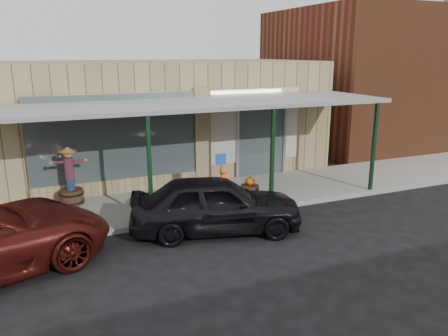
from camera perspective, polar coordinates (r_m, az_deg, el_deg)
name	(u,v)px	position (r m, az deg, el deg)	size (l,w,h in m)	color
ground	(248,248)	(10.63, 3.09, -10.34)	(120.00, 120.00, 0.00)	black
sidewalk	(198,199)	(13.70, -3.45, -4.10)	(40.00, 3.20, 0.15)	gray
storefront	(159,116)	(17.50, -8.53, 6.74)	(12.00, 6.25, 4.20)	tan
awning	(197,105)	(13.00, -3.59, 8.17)	(12.00, 3.00, 3.04)	slate
block_buildings_near	(197,71)	(18.91, -3.50, 12.57)	(61.00, 8.00, 8.00)	brown
barrel_scarecrow	(71,185)	(13.63, -19.40, -2.11)	(1.05, 0.84, 1.75)	#46291C
barrel_pumpkin	(250,190)	(13.61, 3.37, -2.83)	(0.65, 0.65, 0.68)	#46291C
handicap_sign	(221,172)	(12.70, -0.42, -0.54)	(0.32, 0.04, 1.55)	gray
parked_sedan	(216,204)	(11.26, -1.07, -4.74)	(4.67, 2.78, 1.49)	black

